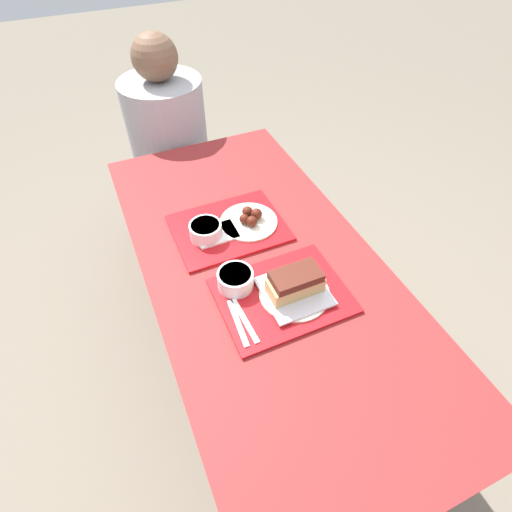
{
  "coord_description": "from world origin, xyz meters",
  "views": [
    {
      "loc": [
        -0.38,
        -0.82,
        1.74
      ],
      "look_at": [
        -0.02,
        0.01,
        0.78
      ],
      "focal_mm": 28.0,
      "sensor_mm": 36.0,
      "label": 1
    }
  ],
  "objects_px": {
    "wings_plate_far": "(250,219)",
    "brisket_sandwich_plate": "(295,286)",
    "bowl_coleslaw_far": "(206,230)",
    "person_seated_across": "(167,127)",
    "tray_near": "(283,295)",
    "bowl_coleslaw_near": "(235,279)",
    "tray_far": "(229,228)"
  },
  "relations": [
    {
      "from": "tray_far",
      "to": "wings_plate_far",
      "type": "relative_size",
      "value": 1.89
    },
    {
      "from": "bowl_coleslaw_far",
      "to": "tray_near",
      "type": "bearing_deg",
      "value": -68.35
    },
    {
      "from": "tray_near",
      "to": "person_seated_across",
      "type": "relative_size",
      "value": 0.54
    },
    {
      "from": "bowl_coleslaw_far",
      "to": "wings_plate_far",
      "type": "distance_m",
      "value": 0.17
    },
    {
      "from": "tray_near",
      "to": "person_seated_across",
      "type": "height_order",
      "value": "person_seated_across"
    },
    {
      "from": "tray_near",
      "to": "tray_far",
      "type": "xyz_separation_m",
      "value": [
        -0.04,
        0.36,
        0.0
      ]
    },
    {
      "from": "tray_near",
      "to": "wings_plate_far",
      "type": "bearing_deg",
      "value": 84.15
    },
    {
      "from": "tray_far",
      "to": "person_seated_across",
      "type": "height_order",
      "value": "person_seated_across"
    },
    {
      "from": "wings_plate_far",
      "to": "tray_near",
      "type": "bearing_deg",
      "value": -95.85
    },
    {
      "from": "tray_far",
      "to": "tray_near",
      "type": "bearing_deg",
      "value": -83.13
    },
    {
      "from": "bowl_coleslaw_far",
      "to": "person_seated_across",
      "type": "distance_m",
      "value": 0.85
    },
    {
      "from": "bowl_coleslaw_far",
      "to": "person_seated_across",
      "type": "height_order",
      "value": "person_seated_across"
    },
    {
      "from": "bowl_coleslaw_far",
      "to": "brisket_sandwich_plate",
      "type": "bearing_deg",
      "value": -64.49
    },
    {
      "from": "bowl_coleslaw_far",
      "to": "wings_plate_far",
      "type": "relative_size",
      "value": 0.54
    },
    {
      "from": "bowl_coleslaw_near",
      "to": "brisket_sandwich_plate",
      "type": "distance_m",
      "value": 0.19
    },
    {
      "from": "wings_plate_far",
      "to": "brisket_sandwich_plate",
      "type": "bearing_deg",
      "value": -90.44
    },
    {
      "from": "bowl_coleslaw_near",
      "to": "bowl_coleslaw_far",
      "type": "distance_m",
      "value": 0.25
    },
    {
      "from": "tray_far",
      "to": "bowl_coleslaw_near",
      "type": "relative_size",
      "value": 3.5
    },
    {
      "from": "tray_near",
      "to": "brisket_sandwich_plate",
      "type": "distance_m",
      "value": 0.06
    },
    {
      "from": "tray_near",
      "to": "person_seated_across",
      "type": "xyz_separation_m",
      "value": [
        -0.06,
        1.19,
        -0.01
      ]
    },
    {
      "from": "wings_plate_far",
      "to": "bowl_coleslaw_far",
      "type": "bearing_deg",
      "value": -176.73
    },
    {
      "from": "tray_near",
      "to": "wings_plate_far",
      "type": "distance_m",
      "value": 0.35
    },
    {
      "from": "tray_near",
      "to": "bowl_coleslaw_near",
      "type": "relative_size",
      "value": 3.5
    },
    {
      "from": "bowl_coleslaw_far",
      "to": "bowl_coleslaw_near",
      "type": "bearing_deg",
      "value": -86.85
    },
    {
      "from": "tray_near",
      "to": "brisket_sandwich_plate",
      "type": "relative_size",
      "value": 1.81
    },
    {
      "from": "bowl_coleslaw_near",
      "to": "person_seated_across",
      "type": "distance_m",
      "value": 1.1
    },
    {
      "from": "tray_far",
      "to": "brisket_sandwich_plate",
      "type": "relative_size",
      "value": 1.81
    },
    {
      "from": "bowl_coleslaw_near",
      "to": "person_seated_across",
      "type": "xyz_separation_m",
      "value": [
        0.06,
        1.1,
        -0.05
      ]
    },
    {
      "from": "tray_far",
      "to": "person_seated_across",
      "type": "distance_m",
      "value": 0.83
    },
    {
      "from": "wings_plate_far",
      "to": "person_seated_across",
      "type": "height_order",
      "value": "person_seated_across"
    },
    {
      "from": "brisket_sandwich_plate",
      "to": "wings_plate_far",
      "type": "distance_m",
      "value": 0.36
    },
    {
      "from": "tray_near",
      "to": "bowl_coleslaw_far",
      "type": "distance_m",
      "value": 0.37
    }
  ]
}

